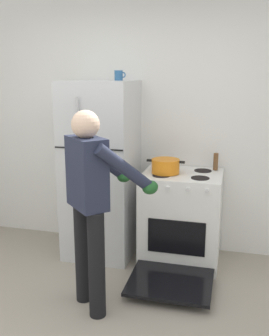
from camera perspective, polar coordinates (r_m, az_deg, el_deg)
The scene contains 7 objects.
kitchen_wall_back at distance 4.18m, azimuth 1.42°, elevation 6.70°, with size 6.00×0.10×2.70m, color white.
refrigerator at distance 4.00m, azimuth -4.88°, elevation -0.31°, with size 0.68×0.72×1.79m.
stove_range at distance 3.94m, azimuth 6.79°, elevation -7.43°, with size 0.76×1.22×0.92m.
person_cook at distance 3.01m, azimuth -6.14°, elevation -3.74°, with size 0.71×0.74×1.60m.
red_pot at distance 3.77m, azimuth 4.54°, elevation 0.29°, with size 0.37×0.27×0.14m.
coffee_mug at distance 3.88m, azimuth -2.30°, elevation 13.33°, with size 0.11×0.08×0.10m.
pepper_mill at distance 3.96m, azimuth 11.76°, elevation 0.93°, with size 0.05×0.05×0.17m, color brown.
Camera 1 is at (0.94, -2.09, 1.86)m, focal length 41.83 mm.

